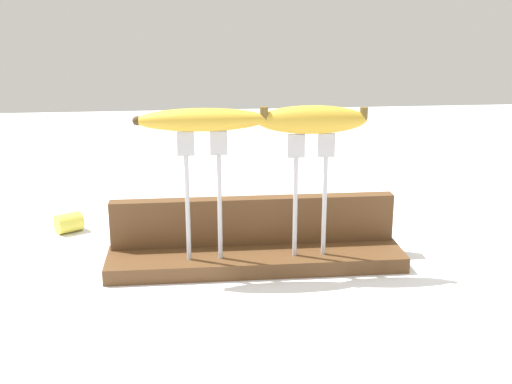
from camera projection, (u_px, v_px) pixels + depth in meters
The scene contains 9 objects.
ground_plane at pixel (256, 266), 1.07m from camera, with size 3.00×3.00×0.00m, color silver.
wooden_board at pixel (256, 259), 1.06m from camera, with size 0.47×0.11×0.02m, color brown.
board_backstop at pixel (253, 220), 1.09m from camera, with size 0.46×0.02×0.08m, color brown.
fork_stand_left at pixel (203, 185), 1.00m from camera, with size 0.07×0.01×0.20m.
fork_stand_right at pixel (310, 184), 1.02m from camera, with size 0.07×0.01×0.19m.
banana_raised_left at pixel (202, 120), 0.97m from camera, with size 0.20×0.04×0.04m.
banana_raised_right at pixel (312, 120), 0.99m from camera, with size 0.17×0.04×0.04m.
fork_fallen_near at pixel (330, 208), 1.35m from camera, with size 0.10×0.14×0.01m.
banana_chunk_near at pixel (69, 222), 1.22m from camera, with size 0.06×0.05×0.04m.
Camera 1 is at (-0.10, -0.98, 0.42)m, focal length 46.72 mm.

